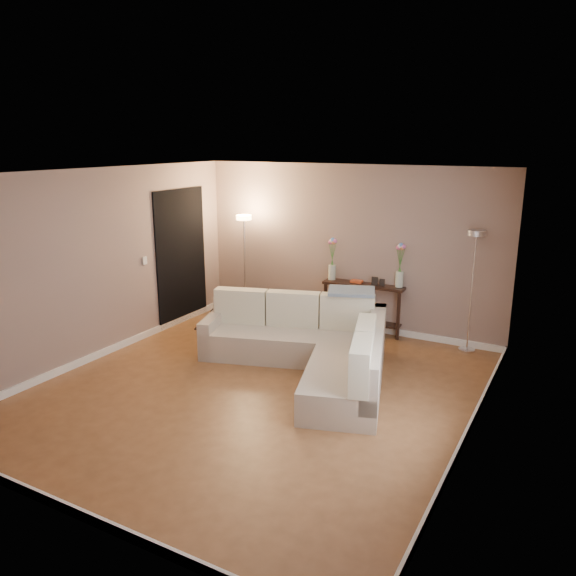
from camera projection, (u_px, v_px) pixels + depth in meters
The scene contains 23 objects.
floor at pixel (257, 390), 6.84m from camera, with size 5.00×5.50×0.01m, color brown.
ceiling at pixel (253, 172), 6.18m from camera, with size 5.00×5.50×0.01m, color white.
wall_back at pixel (348, 248), 8.85m from camera, with size 5.00×0.02×2.60m, color gray.
wall_front at pixel (58, 369), 4.17m from camera, with size 5.00×0.02×2.60m, color gray.
wall_left at pixel (99, 264), 7.68m from camera, with size 0.02×5.50×2.60m, color gray.
wall_right at pixel (478, 319), 5.34m from camera, with size 0.02×5.50×2.60m, color gray.
baseboard_back at pixel (345, 324), 9.15m from camera, with size 5.00×0.03×0.10m, color white.
baseboard_front at pixel (77, 513), 4.51m from camera, with size 5.00×0.03×0.10m, color white.
baseboard_left at pixel (108, 350), 7.98m from camera, with size 0.03×5.50×0.10m, color white.
baseboard_right at pixel (465, 436), 5.67m from camera, with size 0.03×5.50×0.10m, color white.
doorway at pixel (181, 257), 9.15m from camera, with size 0.02×1.20×2.20m, color black.
switch_plate at pixel (145, 260), 8.41m from camera, with size 0.02×0.08×0.12m, color white.
sectional_sofa at pixel (312, 346), 7.39m from camera, with size 3.10×2.54×0.88m.
throw_blanket at pixel (352, 291), 7.73m from camera, with size 0.63×0.36×0.05m, color slate.
console_table at pixel (359, 304), 8.85m from camera, with size 1.30×0.42×0.79m.
leaning_mirror at pixel (369, 258), 8.77m from camera, with size 0.91×0.10×0.71m.
table_decor at pixel (364, 281), 8.68m from camera, with size 0.55×0.13×0.13m.
flower_vase_left at pixel (332, 262), 8.87m from camera, with size 0.15×0.13×0.68m.
flower_vase_right at pixel (400, 268), 8.42m from camera, with size 0.15×0.13×0.68m.
floor_lamp_lit at pixel (244, 246), 9.31m from camera, with size 0.32×0.32×1.76m.
floor_lamp_unlit at pixel (474, 267), 7.79m from camera, with size 0.29×0.29×1.76m.
charcoal_rug at pixel (236, 323), 9.32m from camera, with size 1.15×0.86×0.02m, color black.
black_bag at pixel (222, 315), 9.22m from camera, with size 0.33×0.23×0.21m, color black.
Camera 1 is at (3.36, -5.34, 2.95)m, focal length 35.00 mm.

